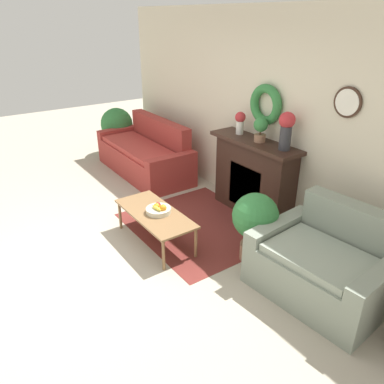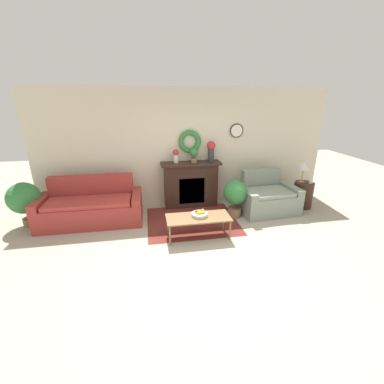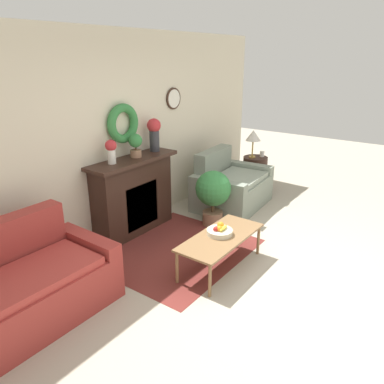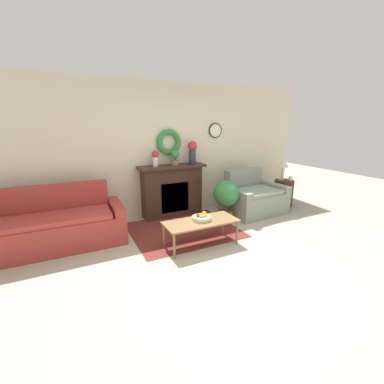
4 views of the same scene
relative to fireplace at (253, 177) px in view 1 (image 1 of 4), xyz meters
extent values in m
plane|color=#ADA38E|center=(-0.07, -2.28, -0.54)|extent=(16.00, 16.00, 0.00)
cube|color=maroon|center=(-0.12, -0.83, -0.54)|extent=(1.88, 1.61, 0.01)
cube|color=beige|center=(-0.07, 0.21, 0.81)|extent=(6.80, 0.06, 2.70)
cylinder|color=#382319|center=(1.12, 0.16, 1.20)|extent=(0.32, 0.02, 0.32)
cylinder|color=white|center=(1.12, 0.15, 1.20)|extent=(0.27, 0.01, 0.27)
torus|color=#337A3D|center=(0.00, 0.12, 0.98)|extent=(0.52, 0.11, 0.52)
cube|color=#331E16|center=(0.00, 0.01, -0.03)|extent=(1.24, 0.34, 1.03)
cube|color=black|center=(0.00, -0.15, -0.12)|extent=(0.59, 0.02, 0.62)
cube|color=orange|center=(0.00, -0.16, -0.19)|extent=(0.48, 0.01, 0.34)
cube|color=#331E16|center=(0.00, -0.03, 0.51)|extent=(1.38, 0.41, 0.05)
cube|color=#9E332D|center=(-2.19, -0.63, -0.31)|extent=(1.73, 0.70, 0.46)
cube|color=#9E332D|center=(-2.18, -0.19, -0.08)|extent=(1.72, 0.21, 0.93)
cube|color=#9E332D|center=(-3.13, -0.53, -0.24)|extent=(0.18, 0.87, 0.60)
cube|color=#9E332D|center=(-1.24, -0.54, -0.24)|extent=(0.18, 0.87, 0.60)
cube|color=#AD3832|center=(-2.19, -0.63, -0.04)|extent=(1.66, 0.64, 0.08)
cube|color=gray|center=(1.66, -0.73, -0.31)|extent=(0.98, 0.80, 0.46)
cube|color=gray|center=(1.62, -0.26, -0.09)|extent=(0.94, 0.28, 0.91)
cube|color=gray|center=(1.11, -0.67, -0.24)|extent=(0.24, 0.95, 0.60)
cube|color=gray|center=(2.20, -0.58, -0.24)|extent=(0.24, 0.95, 0.60)
cube|color=gray|center=(1.66, -0.73, -0.04)|extent=(0.94, 0.74, 0.08)
cube|color=olive|center=(-0.12, -1.50, -0.14)|extent=(1.18, 0.51, 0.03)
cylinder|color=olive|center=(-0.67, -1.71, -0.35)|extent=(0.04, 0.04, 0.39)
cylinder|color=olive|center=(0.43, -1.71, -0.35)|extent=(0.04, 0.04, 0.39)
cylinder|color=olive|center=(-0.67, -1.28, -0.35)|extent=(0.04, 0.04, 0.39)
cylinder|color=olive|center=(0.43, -1.28, -0.35)|extent=(0.04, 0.04, 0.39)
cylinder|color=beige|center=(-0.09, -1.46, -0.10)|extent=(0.30, 0.30, 0.06)
sphere|color=#B2231E|center=(-0.13, -1.44, -0.05)|extent=(0.07, 0.07, 0.07)
sphere|color=orange|center=(-0.02, -1.43, -0.05)|extent=(0.08, 0.08, 0.08)
sphere|color=orange|center=(-0.11, -1.47, -0.05)|extent=(0.07, 0.07, 0.07)
ellipsoid|color=yellow|center=(-0.07, -1.50, -0.05)|extent=(0.17, 0.05, 0.04)
cylinder|color=silver|center=(-0.34, 0.01, 0.62)|extent=(0.10, 0.10, 0.18)
sphere|color=#B72D33|center=(-0.34, 0.01, 0.77)|extent=(0.14, 0.14, 0.14)
cylinder|color=#2D2D33|center=(0.48, 0.01, 0.68)|extent=(0.14, 0.14, 0.29)
sphere|color=#B72D33|center=(0.48, 0.01, 0.90)|extent=(0.20, 0.20, 0.20)
cylinder|color=#8E664C|center=(0.07, -0.01, 0.58)|extent=(0.15, 0.15, 0.10)
cylinder|color=#4C3823|center=(0.07, -0.01, 0.66)|extent=(0.02, 0.02, 0.05)
sphere|color=#337A3D|center=(0.07, -0.01, 0.76)|extent=(0.18, 0.18, 0.18)
cylinder|color=#8E664C|center=(-3.44, -0.45, -0.46)|extent=(0.24, 0.24, 0.16)
cylinder|color=#4C3823|center=(-3.44, -0.45, -0.29)|extent=(0.04, 0.04, 0.17)
sphere|color=#337A3D|center=(-3.44, -0.45, 0.06)|extent=(0.63, 0.63, 0.63)
cylinder|color=#8E664C|center=(0.84, -0.77, -0.44)|extent=(0.30, 0.30, 0.20)
cylinder|color=#4C3823|center=(0.84, -0.77, -0.27)|extent=(0.05, 0.05, 0.14)
sphere|color=#337A3D|center=(0.84, -0.77, 0.02)|extent=(0.52, 0.52, 0.52)
camera|label=1|loc=(3.38, -3.41, 2.02)|focal=35.00mm
camera|label=2|loc=(-0.97, -5.67, 1.94)|focal=24.00mm
camera|label=3|loc=(-3.44, -3.50, 1.84)|focal=35.00mm
camera|label=4|loc=(-1.92, -4.83, 1.36)|focal=24.00mm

